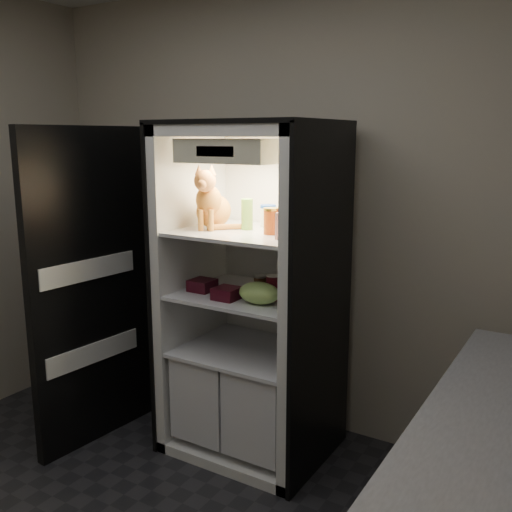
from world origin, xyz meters
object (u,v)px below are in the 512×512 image
at_px(soda_can_c, 273,288).
at_px(grape_bag, 259,293).
at_px(parmesan_shaker, 247,214).
at_px(berry_box_right, 227,293).
at_px(salsa_jar, 271,221).
at_px(berry_box_left, 202,285).
at_px(pepper_jar, 290,216).
at_px(refrigerator, 254,315).
at_px(soda_can_b, 295,286).
at_px(tabby_cat, 211,204).
at_px(mayo_tub, 268,216).
at_px(cream_carton, 285,226).
at_px(condiment_jar, 260,284).
at_px(soda_can_a, 292,281).

xyz_separation_m(soda_can_c, grape_bag, (-0.03, -0.09, -0.01)).
xyz_separation_m(parmesan_shaker, berry_box_right, (-0.01, -0.19, -0.40)).
relative_size(parmesan_shaker, salsa_jar, 1.22).
bearing_deg(berry_box_left, pepper_jar, 15.48).
height_order(salsa_jar, soda_can_c, salsa_jar).
bearing_deg(parmesan_shaker, pepper_jar, 1.58).
height_order(parmesan_shaker, grape_bag, parmesan_shaker).
bearing_deg(refrigerator, berry_box_right, -97.93).
height_order(refrigerator, berry_box_left, refrigerator).
distance_m(soda_can_b, berry_box_left, 0.53).
height_order(tabby_cat, berry_box_right, tabby_cat).
bearing_deg(berry_box_right, mayo_tub, 81.16).
xyz_separation_m(pepper_jar, grape_bag, (-0.08, -0.18, -0.38)).
height_order(parmesan_shaker, salsa_jar, parmesan_shaker).
bearing_deg(tabby_cat, grape_bag, -34.86).
bearing_deg(cream_carton, soda_can_b, 101.86).
bearing_deg(pepper_jar, refrigerator, 173.88).
distance_m(grape_bag, berry_box_left, 0.41).
bearing_deg(tabby_cat, soda_can_c, -21.47).
bearing_deg(tabby_cat, mayo_tub, 22.59).
relative_size(refrigerator, berry_box_right, 14.72).
height_order(soda_can_c, condiment_jar, soda_can_c).
relative_size(tabby_cat, pepper_jar, 1.97).
bearing_deg(parmesan_shaker, salsa_jar, -18.70).
relative_size(soda_can_a, berry_box_left, 0.98).
relative_size(refrigerator, soda_can_c, 13.94).
height_order(tabby_cat, grape_bag, tabby_cat).
height_order(refrigerator, parmesan_shaker, refrigerator).
relative_size(pepper_jar, soda_can_a, 1.43).
relative_size(parmesan_shaker, berry_box_left, 1.30).
bearing_deg(berry_box_left, soda_can_b, 17.71).
bearing_deg(berry_box_left, grape_bag, -6.64).
bearing_deg(mayo_tub, parmesan_shaker, -107.54).
xyz_separation_m(tabby_cat, parmesan_shaker, (0.19, 0.06, -0.05)).
bearing_deg(soda_can_c, berry_box_right, -153.20).
bearing_deg(condiment_jar, tabby_cat, -162.48).
height_order(cream_carton, soda_can_b, cream_carton).
bearing_deg(soda_can_b, condiment_jar, -176.75).
height_order(cream_carton, berry_box_right, cream_carton).
relative_size(salsa_jar, berry_box_left, 1.07).
bearing_deg(soda_can_a, tabby_cat, -158.13).
height_order(parmesan_shaker, cream_carton, parmesan_shaker).
xyz_separation_m(parmesan_shaker, salsa_jar, (0.19, -0.06, -0.02)).
relative_size(pepper_jar, cream_carton, 1.37).
bearing_deg(tabby_cat, pepper_jar, -9.87).
height_order(pepper_jar, soda_can_a, pepper_jar).
xyz_separation_m(refrigerator, berry_box_right, (-0.03, -0.23, 0.18)).
bearing_deg(tabby_cat, cream_carton, -28.32).
xyz_separation_m(cream_carton, condiment_jar, (-0.25, 0.17, -0.37)).
distance_m(soda_can_a, soda_can_b, 0.09).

